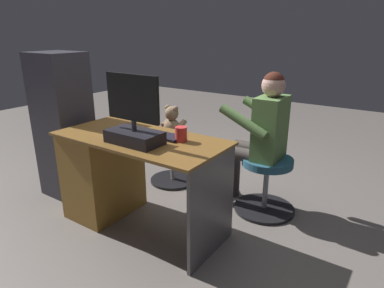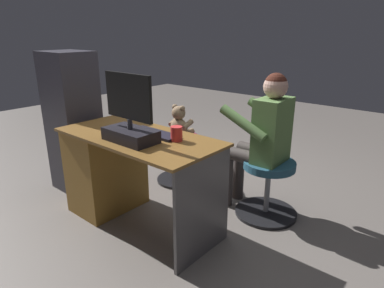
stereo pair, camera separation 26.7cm
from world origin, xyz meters
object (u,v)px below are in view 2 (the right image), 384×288
at_px(desk, 113,167).
at_px(keyboard, 155,133).
at_px(computer_mouse, 129,126).
at_px(office_chair_teddy, 179,154).
at_px(cup, 177,134).
at_px(visitor_chair, 268,184).
at_px(monitor, 130,122).
at_px(tv_remote, 124,132).
at_px(teddy_bear, 179,123).
at_px(person, 263,133).

xyz_separation_m(desk, keyboard, (-0.42, -0.09, 0.36)).
distance_m(computer_mouse, office_chair_teddy, 0.86).
distance_m(cup, visitor_chair, 0.93).
bearing_deg(desk, monitor, 163.74).
height_order(tv_remote, office_chair_teddy, tv_remote).
bearing_deg(computer_mouse, visitor_chair, -142.21).
xyz_separation_m(computer_mouse, cup, (-0.51, -0.01, 0.03)).
height_order(cup, teddy_bear, cup).
bearing_deg(visitor_chair, person, -1.14).
bearing_deg(computer_mouse, teddy_bear, -80.86).
height_order(monitor, computer_mouse, monitor).
bearing_deg(keyboard, tv_remote, 33.27).
distance_m(visitor_chair, person, 0.43).
height_order(cup, visitor_chair, cup).
bearing_deg(teddy_bear, visitor_chair, 178.20).
xyz_separation_m(cup, tv_remote, (0.42, 0.13, -0.04)).
bearing_deg(monitor, person, -121.20).
bearing_deg(computer_mouse, person, -139.47).
height_order(teddy_bear, person, person).
height_order(desk, office_chair_teddy, desk).
relative_size(desk, visitor_chair, 2.52).
bearing_deg(visitor_chair, cup, 60.51).
relative_size(cup, person, 0.09).
bearing_deg(desk, keyboard, -167.53).
bearing_deg(monitor, visitor_chair, -124.90).
height_order(office_chair_teddy, teddy_bear, teddy_bear).
bearing_deg(office_chair_teddy, teddy_bear, -90.00).
distance_m(desk, keyboard, 0.56).
bearing_deg(office_chair_teddy, person, 178.86).
bearing_deg(cup, person, -114.00).
bearing_deg(desk, visitor_chair, -143.22).
xyz_separation_m(desk, tv_remote, (-0.23, 0.04, 0.36)).
height_order(cup, office_chair_teddy, cup).
distance_m(monitor, visitor_chair, 1.24).
bearing_deg(monitor, teddy_bear, -67.33).
relative_size(office_chair_teddy, visitor_chair, 0.93).
xyz_separation_m(desk, teddy_bear, (-0.02, -0.80, 0.22)).
xyz_separation_m(keyboard, person, (-0.52, -0.68, -0.05)).
xyz_separation_m(office_chair_teddy, teddy_bear, (0.00, -0.01, 0.33)).
xyz_separation_m(tv_remote, teddy_bear, (0.20, -0.84, -0.13)).
height_order(desk, tv_remote, tv_remote).
bearing_deg(desk, teddy_bear, -91.77).
relative_size(tv_remote, office_chair_teddy, 0.31).
relative_size(cup, visitor_chair, 0.20).
bearing_deg(cup, office_chair_teddy, -48.26).
height_order(keyboard, computer_mouse, computer_mouse).
bearing_deg(computer_mouse, cup, -178.60).
height_order(teddy_bear, visitor_chair, teddy_bear).
relative_size(desk, teddy_bear, 4.08).
bearing_deg(keyboard, visitor_chair, -131.84).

